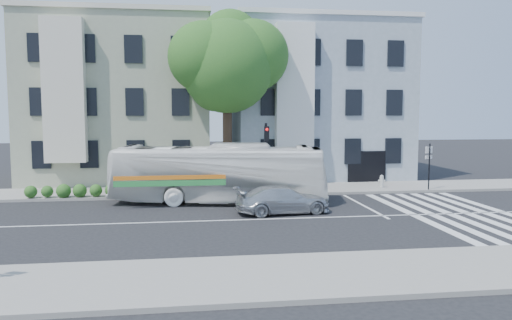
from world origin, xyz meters
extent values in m
plane|color=black|center=(0.00, 0.00, 0.00)|extent=(120.00, 120.00, 0.00)
cube|color=gray|center=(0.00, 8.00, 0.07)|extent=(80.00, 4.00, 0.15)
cube|color=gray|center=(0.00, -8.00, 0.07)|extent=(80.00, 4.00, 0.15)
cube|color=gray|center=(-7.00, 15.00, 5.50)|extent=(12.00, 10.00, 11.00)
cube|color=#8A9AA4|center=(7.00, 15.00, 5.50)|extent=(12.00, 10.00, 11.00)
cylinder|color=#2D2116|center=(0.00, 8.50, 2.60)|extent=(0.56, 0.56, 5.20)
sphere|color=#184B1D|center=(0.00, 8.50, 7.50)|extent=(5.60, 5.60, 5.60)
sphere|color=#184B1D|center=(1.60, 8.90, 8.20)|extent=(4.40, 4.40, 4.40)
sphere|color=#184B1D|center=(-1.40, 8.20, 8.00)|extent=(4.20, 4.20, 4.20)
sphere|color=#184B1D|center=(0.30, 9.70, 9.20)|extent=(3.80, 3.80, 3.80)
sphere|color=#184B1D|center=(-0.60, 9.10, 6.50)|extent=(3.40, 3.40, 3.40)
imported|color=white|center=(-0.79, 4.38, 1.56)|extent=(4.46, 11.52, 3.13)
imported|color=silver|center=(2.02, 1.20, 0.65)|extent=(2.34, 4.66, 1.30)
cylinder|color=black|center=(2.00, 6.18, 2.08)|extent=(0.14, 0.14, 4.16)
cube|color=black|center=(2.00, 5.93, 3.56)|extent=(0.30, 0.25, 0.84)
sphere|color=red|center=(2.00, 5.80, 3.81)|extent=(0.16, 0.16, 0.16)
cylinder|color=white|center=(2.00, 6.03, 2.57)|extent=(0.44, 0.08, 0.44)
cylinder|color=#B5B5B1|center=(9.45, 7.48, 0.46)|extent=(0.25, 0.25, 0.63)
sphere|color=#B5B5B1|center=(9.45, 7.48, 0.81)|extent=(0.23, 0.23, 0.23)
cylinder|color=#B5B5B1|center=(9.45, 7.48, 0.55)|extent=(0.43, 0.20, 0.15)
cylinder|color=black|center=(11.89, 6.21, 1.53)|extent=(0.08, 0.08, 2.77)
cube|color=white|center=(11.89, 6.31, 2.53)|extent=(0.49, 0.17, 0.39)
cube|color=white|center=(11.89, 6.31, 2.09)|extent=(0.49, 0.17, 0.20)
camera|label=1|loc=(-2.41, -21.67, 4.77)|focal=35.00mm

